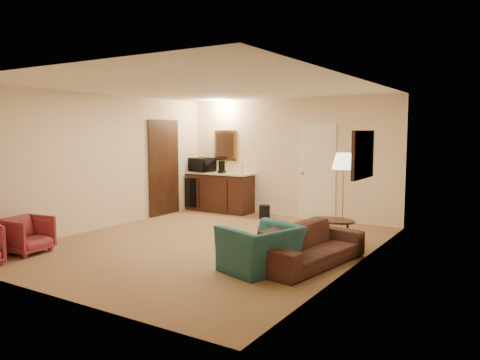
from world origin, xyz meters
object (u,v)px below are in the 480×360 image
object	(u,v)px
teal_armchair	(261,241)
waste_bin	(264,212)
sofa	(310,239)
coffee_maker	(222,167)
microwave	(202,163)
coffee_table	(332,232)
floor_lamp	(343,197)
wetbar_cabinet	(220,192)
rose_chair_near	(27,233)

from	to	relation	value
teal_armchair	waste_bin	bearing A→B (deg)	-133.79
sofa	waste_bin	world-z (taller)	sofa
coffee_maker	sofa	bearing A→B (deg)	-46.68
waste_bin	microwave	world-z (taller)	microwave
sofa	coffee_maker	size ratio (longest dim) A/B	6.76
teal_armchair	microwave	size ratio (longest dim) A/B	1.60
teal_armchair	sofa	bearing A→B (deg)	163.55
coffee_table	floor_lamp	size ratio (longest dim) A/B	0.50
sofa	waste_bin	distance (m)	3.54
wetbar_cabinet	coffee_table	world-z (taller)	wetbar_cabinet
floor_lamp	coffee_maker	distance (m)	3.60
rose_chair_near	coffee_maker	bearing A→B (deg)	-13.06
wetbar_cabinet	coffee_maker	distance (m)	0.62
sofa	microwave	distance (m)	5.11
sofa	rose_chair_near	bearing A→B (deg)	122.79
rose_chair_near	floor_lamp	bearing A→B (deg)	-55.57
teal_armchair	waste_bin	size ratio (longest dim) A/B	3.28
coffee_maker	rose_chair_near	bearing A→B (deg)	-102.95
waste_bin	coffee_maker	world-z (taller)	coffee_maker
teal_armchair	floor_lamp	world-z (taller)	floor_lamp
teal_armchair	rose_chair_near	size ratio (longest dim) A/B	1.52
teal_armchair	coffee_table	world-z (taller)	teal_armchair
wetbar_cabinet	rose_chair_near	distance (m)	4.74
rose_chair_near	microwave	world-z (taller)	microwave
rose_chair_near	coffee_maker	size ratio (longest dim) A/B	2.24
microwave	floor_lamp	bearing A→B (deg)	-3.23
wetbar_cabinet	coffee_maker	world-z (taller)	coffee_maker
floor_lamp	sofa	bearing A→B (deg)	-85.82
sofa	teal_armchair	xyz separation A→B (m)	(-0.44, -0.64, 0.05)
teal_armchair	floor_lamp	distance (m)	2.35
coffee_table	coffee_maker	distance (m)	3.81
teal_armchair	coffee_table	bearing A→B (deg)	-170.67
sofa	microwave	size ratio (longest dim) A/B	3.16
coffee_table	floor_lamp	xyz separation A→B (m)	(0.03, 0.40, 0.55)
wetbar_cabinet	sofa	bearing A→B (deg)	-39.63
teal_armchair	coffee_maker	world-z (taller)	coffee_maker
wetbar_cabinet	coffee_maker	xyz separation A→B (m)	(0.12, -0.08, 0.60)
rose_chair_near	waste_bin	size ratio (longest dim) A/B	2.15
rose_chair_near	floor_lamp	size ratio (longest dim) A/B	0.41
sofa	coffee_maker	world-z (taller)	coffee_maker
coffee_table	waste_bin	xyz separation A→B (m)	(-2.10, 1.47, -0.07)
sofa	coffee_table	xyz separation A→B (m)	(-0.15, 1.26, -0.15)
rose_chair_near	coffee_table	world-z (taller)	rose_chair_near
floor_lamp	waste_bin	xyz separation A→B (m)	(-2.13, 1.07, -0.62)
wetbar_cabinet	sofa	xyz separation A→B (m)	(3.60, -2.98, -0.09)
rose_chair_near	floor_lamp	xyz separation A→B (m)	(3.86, 3.40, 0.45)
rose_chair_near	teal_armchair	bearing A→B (deg)	-79.71
wetbar_cabinet	rose_chair_near	bearing A→B (deg)	-94.61
rose_chair_near	coffee_maker	world-z (taller)	coffee_maker
waste_bin	wetbar_cabinet	bearing A→B (deg)	169.36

